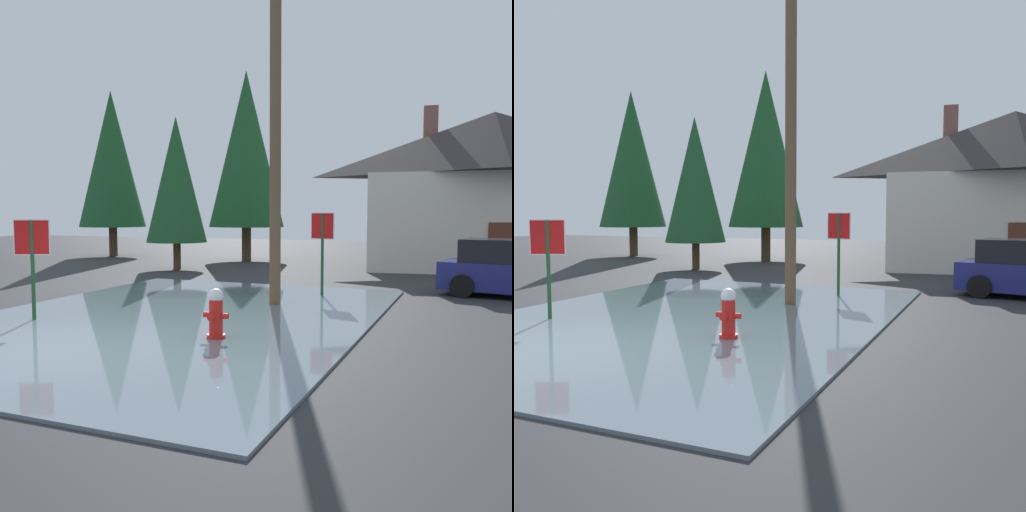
# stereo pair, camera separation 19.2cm
# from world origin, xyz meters

# --- Properties ---
(ground_plane) EXTENTS (80.00, 80.00, 0.10)m
(ground_plane) POSITION_xyz_m (0.00, 0.00, -0.05)
(ground_plane) COLOR #2D2D30
(flood_puddle) EXTENTS (8.43, 11.75, 0.05)m
(flood_puddle) POSITION_xyz_m (0.37, 3.32, 0.03)
(flood_puddle) COLOR slate
(flood_puddle) RESTS_ON ground
(stop_sign_near) EXTENTS (0.70, 0.33, 2.19)m
(stop_sign_near) POSITION_xyz_m (-2.22, 1.81, 1.56)
(stop_sign_near) COLOR #1E4C28
(stop_sign_near) RESTS_ON ground
(fire_hydrant) EXTENTS (0.48, 0.41, 0.96)m
(fire_hydrant) POSITION_xyz_m (2.16, 1.70, 0.47)
(fire_hydrant) COLOR red
(fire_hydrant) RESTS_ON ground
(utility_pole) EXTENTS (1.60, 0.28, 9.46)m
(utility_pole) POSITION_xyz_m (1.87, 5.63, 4.91)
(utility_pole) COLOR brown
(utility_pole) RESTS_ON ground
(stop_sign_far) EXTENTS (0.71, 0.23, 2.34)m
(stop_sign_far) POSITION_xyz_m (2.58, 7.51, 1.67)
(stop_sign_far) COLOR #1E4C28
(stop_sign_far) RESTS_ON ground
(house) EXTENTS (11.27, 6.84, 6.99)m
(house) POSITION_xyz_m (7.09, 17.51, 3.36)
(house) COLOR silver
(house) RESTS_ON ground
(pine_tree_tall_left) EXTENTS (3.73, 3.73, 9.33)m
(pine_tree_tall_left) POSITION_xyz_m (-4.12, 17.89, 5.49)
(pine_tree_tall_left) COLOR #4C3823
(pine_tree_tall_left) RESTS_ON ground
(pine_tree_mid_left) EXTENTS (3.59, 3.59, 8.98)m
(pine_tree_mid_left) POSITION_xyz_m (-12.01, 17.68, 5.28)
(pine_tree_mid_left) COLOR #4C3823
(pine_tree_mid_left) RESTS_ON ground
(pine_tree_short_left) EXTENTS (2.53, 2.53, 6.33)m
(pine_tree_short_left) POSITION_xyz_m (-5.09, 12.73, 3.72)
(pine_tree_short_left) COLOR #4C3823
(pine_tree_short_left) RESTS_ON ground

